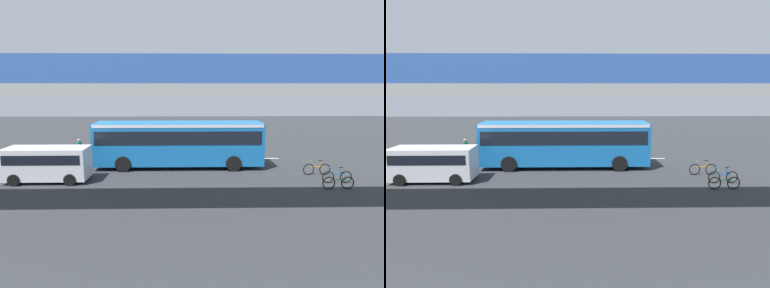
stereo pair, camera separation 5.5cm
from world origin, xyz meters
TOP-DOWN VIEW (x-y plane):
  - ground at (0.00, 0.00)m, footprint 80.00×80.00m
  - city_bus at (-1.16, 0.25)m, footprint 11.54×2.85m
  - parked_van at (6.58, 3.68)m, footprint 4.80×2.17m
  - bicycle_orange at (-10.04, 2.60)m, footprint 1.77×0.44m
  - bicycle_blue at (-10.50, 4.48)m, footprint 1.77×0.44m
  - bicycle_green at (-10.03, 5.68)m, footprint 1.77×0.44m
  - pedestrian at (6.24, -1.32)m, footprint 0.38×0.38m
  - traffic_sign at (-5.14, -3.85)m, footprint 0.08×0.60m
  - lane_dash_leftmost at (-8.00, -2.39)m, footprint 2.00×0.20m
  - lane_dash_left at (-4.00, -2.39)m, footprint 2.00×0.20m
  - lane_dash_centre at (0.00, -2.39)m, footprint 2.00×0.20m
  - lane_dash_right at (4.00, -2.39)m, footprint 2.00×0.20m
  - lane_dash_rightmost at (8.00, -2.39)m, footprint 2.00×0.20m
  - pedestrian_overpass at (0.00, 9.18)m, footprint 29.64×2.60m

SIDE VIEW (x-z plane):
  - ground at x=0.00m, z-range 0.00..0.00m
  - lane_dash_leftmost at x=-8.00m, z-range 0.00..0.01m
  - lane_dash_left at x=-4.00m, z-range 0.00..0.01m
  - lane_dash_centre at x=0.00m, z-range 0.00..0.01m
  - lane_dash_right at x=4.00m, z-range 0.00..0.01m
  - lane_dash_rightmost at x=8.00m, z-range 0.00..0.01m
  - bicycle_orange at x=-10.04m, z-range -0.11..0.85m
  - bicycle_blue at x=-10.50m, z-range -0.11..0.85m
  - bicycle_green at x=-10.03m, z-range -0.11..0.85m
  - pedestrian at x=6.24m, z-range -0.01..1.78m
  - parked_van at x=6.58m, z-range 0.16..2.21m
  - city_bus at x=-1.16m, z-range 0.31..3.46m
  - traffic_sign at x=-5.14m, z-range 0.49..3.29m
  - pedestrian_overpass at x=0.00m, z-range 1.68..8.49m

